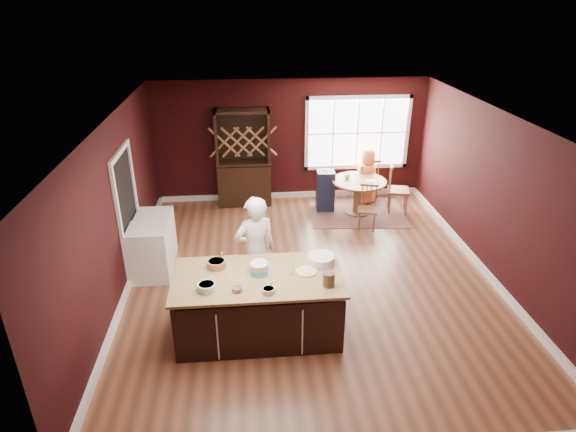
% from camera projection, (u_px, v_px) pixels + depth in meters
% --- Properties ---
extents(room_shell, '(7.00, 7.00, 7.00)m').
position_uv_depth(room_shell, '(312.00, 204.00, 7.53)').
color(room_shell, brown).
rests_on(room_shell, ground).
extents(window, '(2.36, 0.10, 1.66)m').
position_uv_depth(window, '(357.00, 133.00, 10.71)').
color(window, white).
rests_on(window, room_shell).
extents(doorway, '(0.08, 1.26, 2.13)m').
position_uv_depth(doorway, '(129.00, 214.00, 7.96)').
color(doorway, white).
rests_on(doorway, room_shell).
extents(kitchen_island, '(2.28, 1.19, 0.92)m').
position_uv_depth(kitchen_island, '(259.00, 306.00, 6.64)').
color(kitchen_island, black).
rests_on(kitchen_island, ground).
extents(dining_table, '(1.15, 1.15, 0.75)m').
position_uv_depth(dining_table, '(358.00, 190.00, 10.22)').
color(dining_table, '#905D32').
rests_on(dining_table, ground).
extents(baker, '(0.74, 0.59, 1.75)m').
position_uv_depth(baker, '(255.00, 251.00, 7.13)').
color(baker, silver).
rests_on(baker, ground).
extents(layer_cake, '(0.35, 0.35, 0.14)m').
position_uv_depth(layer_cake, '(259.00, 268.00, 6.50)').
color(layer_cake, white).
rests_on(layer_cake, kitchen_island).
extents(bowl_blue, '(0.24, 0.24, 0.09)m').
position_uv_depth(bowl_blue, '(207.00, 287.00, 6.12)').
color(bowl_blue, silver).
rests_on(bowl_blue, kitchen_island).
extents(bowl_yellow, '(0.27, 0.27, 0.10)m').
position_uv_depth(bowl_yellow, '(216.00, 264.00, 6.63)').
color(bowl_yellow, '#9F8750').
rests_on(bowl_yellow, kitchen_island).
extents(bowl_pink, '(0.15, 0.15, 0.06)m').
position_uv_depth(bowl_pink, '(237.00, 289.00, 6.10)').
color(bowl_pink, silver).
rests_on(bowl_pink, kitchen_island).
extents(bowl_olive, '(0.17, 0.17, 0.06)m').
position_uv_depth(bowl_olive, '(269.00, 290.00, 6.07)').
color(bowl_olive, beige).
rests_on(bowl_olive, kitchen_island).
extents(drinking_glass, '(0.07, 0.07, 0.14)m').
position_uv_depth(drinking_glass, '(291.00, 270.00, 6.44)').
color(drinking_glass, silver).
rests_on(drinking_glass, kitchen_island).
extents(dinner_plate, '(0.29, 0.29, 0.02)m').
position_uv_depth(dinner_plate, '(306.00, 271.00, 6.52)').
color(dinner_plate, '#F2E4BD').
rests_on(dinner_plate, kitchen_island).
extents(white_tub, '(0.38, 0.38, 0.13)m').
position_uv_depth(white_tub, '(321.00, 260.00, 6.70)').
color(white_tub, silver).
rests_on(white_tub, kitchen_island).
extents(stoneware_crock, '(0.16, 0.16, 0.19)m').
position_uv_depth(stoneware_crock, '(329.00, 279.00, 6.19)').
color(stoneware_crock, '#402E19').
rests_on(stoneware_crock, kitchen_island).
extents(rug, '(2.13, 1.71, 0.01)m').
position_uv_depth(rug, '(357.00, 212.00, 10.45)').
color(rug, brown).
rests_on(rug, ground).
extents(chair_east, '(0.53, 0.54, 1.09)m').
position_uv_depth(chair_east, '(399.00, 188.00, 10.28)').
color(chair_east, brown).
rests_on(chair_east, ground).
extents(chair_south, '(0.47, 0.46, 0.92)m').
position_uv_depth(chair_south, '(368.00, 208.00, 9.57)').
color(chair_south, brown).
rests_on(chair_south, ground).
extents(chair_north, '(0.44, 0.42, 1.01)m').
position_uv_depth(chair_north, '(369.00, 178.00, 10.92)').
color(chair_north, '#9A642E').
rests_on(chair_north, ground).
extents(seated_woman, '(0.74, 0.66, 1.27)m').
position_uv_depth(seated_woman, '(367.00, 176.00, 10.68)').
color(seated_woman, orange).
rests_on(seated_woman, ground).
extents(high_chair, '(0.40, 0.40, 0.93)m').
position_uv_depth(high_chair, '(325.00, 190.00, 10.42)').
color(high_chair, '#191E38').
rests_on(high_chair, ground).
extents(toddler, '(0.18, 0.14, 0.26)m').
position_uv_depth(toddler, '(321.00, 173.00, 10.36)').
color(toddler, '#8CA5BF').
rests_on(toddler, high_chair).
extents(table_plate, '(0.21, 0.21, 0.02)m').
position_uv_depth(table_plate, '(370.00, 181.00, 10.08)').
color(table_plate, beige).
rests_on(table_plate, dining_table).
extents(table_cup, '(0.14, 0.14, 0.10)m').
position_uv_depth(table_cup, '(347.00, 176.00, 10.22)').
color(table_cup, white).
rests_on(table_cup, dining_table).
extents(hutch, '(1.16, 0.48, 2.13)m').
position_uv_depth(hutch, '(244.00, 158.00, 10.46)').
color(hutch, '#3C2014').
rests_on(hutch, ground).
extents(washer, '(0.63, 0.61, 0.91)m').
position_uv_depth(washer, '(150.00, 253.00, 7.94)').
color(washer, white).
rests_on(washer, ground).
extents(dryer, '(0.61, 0.59, 0.88)m').
position_uv_depth(dryer, '(156.00, 236.00, 8.52)').
color(dryer, white).
rests_on(dryer, ground).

